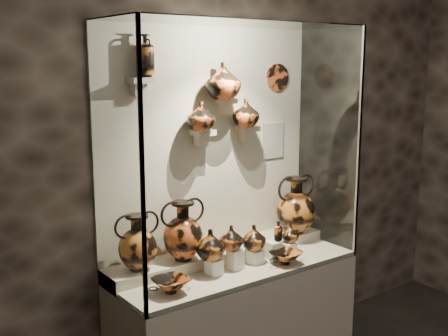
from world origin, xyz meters
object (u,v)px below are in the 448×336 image
at_px(jug_b, 231,238).
at_px(ovoid_vase_a, 201,116).
at_px(kylix_left, 170,284).
at_px(amphora_left, 138,242).
at_px(jug_a, 210,244).
at_px(jug_e, 290,233).
at_px(lekythos_tall, 145,53).
at_px(amphora_right, 296,205).
at_px(amphora_mid, 183,231).
at_px(ovoid_vase_c, 246,113).
at_px(jug_c, 253,237).
at_px(lekythos_small, 278,230).
at_px(kylix_right, 285,257).
at_px(ovoid_vase_b, 223,81).

bearing_deg(jug_b, ovoid_vase_a, 118.69).
bearing_deg(kylix_left, amphora_left, 100.09).
relative_size(jug_a, jug_e, 1.52).
bearing_deg(jug_b, lekythos_tall, 161.39).
relative_size(amphora_right, jug_a, 2.18).
distance_m(amphora_right, jug_e, 0.30).
bearing_deg(amphora_mid, amphora_right, 11.15).
xyz_separation_m(jug_e, ovoid_vase_c, (-0.21, 0.24, 0.84)).
bearing_deg(jug_e, jug_c, 157.51).
bearing_deg(lekythos_small, amphora_left, 145.83).
bearing_deg(amphora_left, amphora_right, -1.50).
relative_size(amphora_left, ovoid_vase_c, 1.81).
relative_size(kylix_left, ovoid_vase_c, 1.40).
bearing_deg(jug_b, jug_a, -167.57).
bearing_deg(lekythos_small, kylix_left, 162.51).
height_order(jug_b, lekythos_tall, lekythos_tall).
xyz_separation_m(amphora_mid, jug_a, (0.09, -0.17, -0.07)).
height_order(jug_b, jug_e, jug_b).
bearing_deg(amphora_left, kylix_right, -19.98).
xyz_separation_m(amphora_left, lekythos_tall, (0.13, 0.08, 1.14)).
bearing_deg(kylix_left, amphora_mid, 43.95).
height_order(jug_e, lekythos_tall, lekythos_tall).
bearing_deg(amphora_mid, ovoid_vase_b, 18.50).
height_order(ovoid_vase_b, ovoid_vase_c, ovoid_vase_b).
relative_size(amphora_left, ovoid_vase_a, 1.85).
height_order(kylix_left, ovoid_vase_c, ovoid_vase_c).
height_order(jug_a, lekythos_tall, lekythos_tall).
relative_size(ovoid_vase_a, ovoid_vase_c, 0.98).
relative_size(amphora_right, kylix_right, 1.67).
height_order(amphora_right, kylix_right, amphora_right).
bearing_deg(ovoid_vase_c, amphora_mid, -162.45).
relative_size(jug_c, ovoid_vase_b, 0.71).
distance_m(jug_a, jug_e, 0.68).
distance_m(jug_b, jug_e, 0.52).
relative_size(amphora_left, jug_c, 2.06).
height_order(amphora_left, ovoid_vase_c, ovoid_vase_c).
relative_size(amphora_mid, jug_e, 3.00).
bearing_deg(lekythos_tall, jug_e, -37.74).
xyz_separation_m(jug_c, ovoid_vase_b, (-0.10, 0.21, 1.03)).
bearing_deg(ovoid_vase_a, amphora_left, -169.25).
bearing_deg(ovoid_vase_a, jug_a, -107.35).
distance_m(kylix_left, kylix_right, 0.86).
relative_size(amphora_right, kylix_left, 1.56).
bearing_deg(jug_b, amphora_mid, 159.35).
xyz_separation_m(jug_b, ovoid_vase_c, (0.30, 0.23, 0.77)).
xyz_separation_m(jug_b, lekythos_small, (0.39, -0.02, -0.01)).
xyz_separation_m(lekythos_tall, ovoid_vase_b, (0.54, -0.06, -0.17)).
distance_m(jug_c, kylix_right, 0.25).
bearing_deg(ovoid_vase_a, kylix_right, -37.60).
xyz_separation_m(ovoid_vase_b, ovoid_vase_c, (0.21, 0.02, -0.22)).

